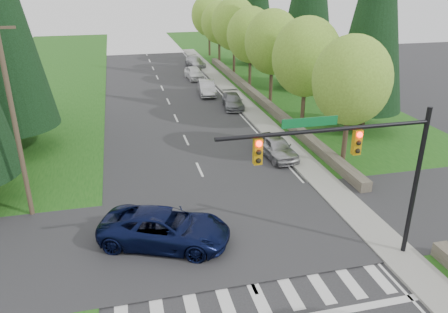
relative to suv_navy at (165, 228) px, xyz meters
name	(u,v)px	position (x,y,z in m)	size (l,w,h in m)	color
grass_east	(349,130)	(16.05, 12.26, -0.80)	(14.00, 110.00, 0.06)	#1A4D14
cross_street	(228,232)	(3.05, 0.26, -0.83)	(120.00, 8.00, 0.10)	#28282B
sidewalk_east	(269,128)	(9.95, 14.26, -0.76)	(1.80, 80.00, 0.13)	gray
curb_east	(259,129)	(9.10, 14.26, -0.76)	(0.20, 80.00, 0.13)	gray
stone_wall_north	(258,98)	(11.65, 22.26, -0.48)	(0.70, 40.00, 0.70)	#4C4438
traffic_signal	(359,156)	(7.42, -3.24, 4.16)	(8.70, 0.37, 6.80)	black
utility_pole	(14,121)	(-6.45, 4.26, 4.32)	(1.60, 0.24, 10.00)	#473828
decid_tree_0	(352,81)	(12.25, 6.26, 4.77)	(4.80, 4.80, 8.37)	#38281C
decid_tree_1	(307,57)	(12.35, 13.26, 4.97)	(5.20, 5.20, 8.80)	#38281C
decid_tree_2	(273,42)	(12.15, 20.26, 5.10)	(5.00, 5.00, 8.82)	#38281C
decid_tree_3	(251,35)	(12.25, 27.26, 4.84)	(5.00, 5.00, 8.55)	#38281C
decid_tree_4	(234,24)	(12.35, 34.26, 5.24)	(5.40, 5.40, 9.18)	#38281C
decid_tree_5	(219,23)	(12.15, 41.26, 4.71)	(4.80, 4.80, 8.30)	#38281C
decid_tree_6	(209,15)	(12.25, 48.26, 5.04)	(5.20, 5.20, 8.86)	#38281C
conifer_e_a	(377,0)	(17.05, 12.26, 8.96)	(5.44, 5.44, 17.80)	#38281C
suv_navy	(165,228)	(0.00, 0.00, 0.00)	(2.74, 5.95, 1.65)	#0A1136
parked_car_a	(276,147)	(8.48, 8.61, -0.09)	(1.75, 4.35, 1.48)	#AAA9AE
parked_car_b	(233,101)	(8.65, 20.75, -0.20)	(1.76, 4.33, 1.26)	slate
parked_car_c	(207,88)	(7.25, 25.90, -0.10)	(1.55, 4.43, 1.46)	#B0AFB4
parked_car_d	(194,73)	(7.25, 33.30, -0.10)	(1.71, 4.26, 1.45)	white
parked_car_e	(195,62)	(8.65, 40.40, -0.17)	(1.83, 4.51, 1.31)	silver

